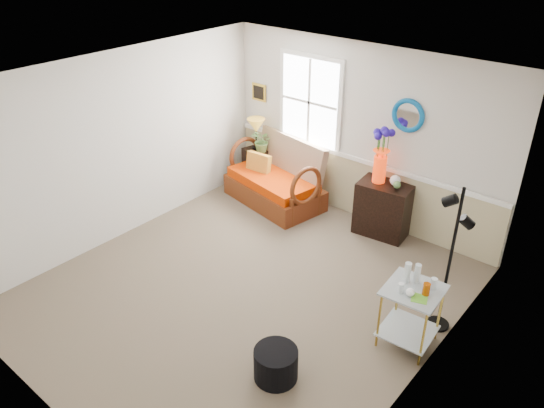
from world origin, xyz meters
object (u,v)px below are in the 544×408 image
Objects in this scene: lamp_stand at (257,167)px; floor_lamp at (450,261)px; side_table at (410,316)px; ottoman at (276,364)px; cabinet at (383,209)px; loveseat at (274,173)px.

floor_lamp is (3.92, -1.35, 0.55)m from lamp_stand.
side_table is 1.62× the size of ottoman.
floor_lamp reaches higher than side_table.
lamp_stand is 2.42m from cabinet.
cabinet is at bearing 19.18° from loveseat.
cabinet is 2.26m from side_table.
side_table is 0.72m from floor_lamp.
cabinet is 3.16m from ottoman.
cabinet reaches higher than lamp_stand.
side_table is (3.77, -1.83, 0.03)m from lamp_stand.
ottoman is (0.57, -3.10, -0.22)m from cabinet.
floor_lamp is 2.11m from ottoman.
lamp_stand is 4.19m from side_table.
lamp_stand is (-0.63, 0.29, -0.18)m from loveseat.
lamp_stand is at bearing 165.54° from loveseat.
lamp_stand is 0.90× the size of side_table.
floor_lamp is at bearing -7.43° from loveseat.
lamp_stand is 1.46× the size of ottoman.
cabinet is 1.10× the size of side_table.
lamp_stand is at bearing 153.72° from floor_lamp.
ottoman is (-0.77, -1.29, -0.19)m from side_table.
floor_lamp is at bearing 62.42° from ottoman.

